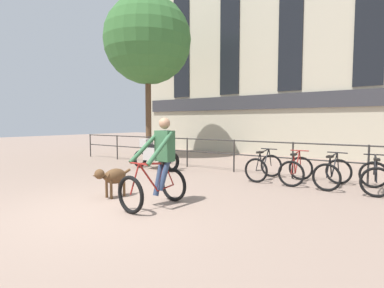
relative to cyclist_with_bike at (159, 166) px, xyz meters
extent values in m
plane|color=gray|center=(-0.62, -0.88, -0.76)|extent=(60.00, 60.00, 0.00)
cylinder|color=#2D2B28|center=(-8.12, 4.32, -0.24)|extent=(0.05, 0.05, 1.05)
cylinder|color=#2D2B28|center=(-6.24, 4.32, -0.24)|extent=(0.05, 0.05, 1.05)
cylinder|color=#2D2B28|center=(-4.37, 4.32, -0.24)|extent=(0.05, 0.05, 1.05)
cylinder|color=#2D2B28|center=(-2.49, 4.32, -0.24)|extent=(0.05, 0.05, 1.05)
cylinder|color=#2D2B28|center=(-0.62, 4.32, -0.24)|extent=(0.05, 0.05, 1.05)
cylinder|color=#2D2B28|center=(1.26, 4.32, -0.24)|extent=(0.05, 0.05, 1.05)
cylinder|color=#2D2B28|center=(3.13, 4.32, -0.24)|extent=(0.05, 0.05, 1.05)
cylinder|color=#2D2B28|center=(-0.62, 4.32, 0.26)|extent=(15.00, 0.04, 0.04)
cylinder|color=#2D2B28|center=(-0.62, 4.32, -0.19)|extent=(15.00, 0.04, 0.04)
cube|color=#BCB299|center=(-0.62, 10.12, 4.91)|extent=(18.00, 0.60, 11.34)
cube|color=#333338|center=(-0.62, 9.76, 1.84)|extent=(17.10, 0.12, 0.70)
cube|color=black|center=(-6.92, 9.79, 5.48)|extent=(1.10, 0.06, 6.35)
cube|color=black|center=(-3.77, 9.79, 5.48)|extent=(1.10, 0.06, 6.35)
cube|color=black|center=(-0.62, 9.79, 5.48)|extent=(1.10, 0.06, 6.35)
cube|color=black|center=(2.53, 9.79, 5.48)|extent=(1.10, 0.06, 6.35)
torus|color=black|center=(-0.05, -0.69, -0.42)|extent=(0.68, 0.12, 0.68)
torus|color=black|center=(0.03, 0.41, -0.42)|extent=(0.68, 0.12, 0.68)
cylinder|color=maroon|center=(-0.02, -0.26, -0.19)|extent=(0.07, 0.49, 0.60)
cylinder|color=maroon|center=(0.01, 0.07, -0.22)|extent=(0.05, 0.23, 0.52)
cylinder|color=maroon|center=(-0.01, -0.16, 0.07)|extent=(0.08, 0.66, 0.10)
cylinder|color=maroon|center=(0.01, 0.19, -0.45)|extent=(0.06, 0.44, 0.08)
cylinder|color=maroon|center=(0.02, 0.29, -0.19)|extent=(0.04, 0.27, 0.47)
cylinder|color=maroon|center=(-0.04, -0.59, -0.16)|extent=(0.05, 0.23, 0.54)
cylinder|color=maroon|center=(-0.04, -0.49, 0.10)|extent=(0.48, 0.07, 0.03)
cube|color=black|center=(0.01, 0.17, 0.06)|extent=(0.14, 0.25, 0.05)
cube|color=#33603D|center=(0.01, 0.17, 0.39)|extent=(0.38, 0.25, 0.60)
sphere|color=#A87A5B|center=(0.01, 0.17, 0.83)|extent=(0.22, 0.22, 0.22)
cylinder|color=#33603D|center=(-0.22, -0.14, 0.37)|extent=(0.20, 0.72, 0.60)
cylinder|color=#33603D|center=(0.20, -0.17, 0.37)|extent=(0.09, 0.71, 0.60)
cylinder|color=navy|center=(-0.06, 0.08, -0.25)|extent=(0.12, 0.31, 0.69)
cylinder|color=navy|center=(0.08, 0.07, -0.19)|extent=(0.16, 0.32, 0.58)
ellipsoid|color=brown|center=(-1.21, -0.05, -0.31)|extent=(0.34, 0.53, 0.33)
cylinder|color=brown|center=(-1.23, -0.25, -0.28)|extent=(0.20, 0.20, 0.18)
sphere|color=brown|center=(-1.25, -0.42, -0.22)|extent=(0.21, 0.21, 0.21)
cone|color=brown|center=(-1.26, -0.51, -0.24)|extent=(0.13, 0.14, 0.11)
cylinder|color=brown|center=(-1.17, 0.25, -0.24)|extent=(0.08, 0.18, 0.12)
cylinder|color=brown|center=(-1.31, -0.19, -0.57)|extent=(0.06, 0.06, 0.39)
cylinder|color=brown|center=(-1.14, -0.22, -0.57)|extent=(0.06, 0.06, 0.39)
cylinder|color=brown|center=(-1.27, 0.12, -0.57)|extent=(0.06, 0.06, 0.39)
cylinder|color=brown|center=(-1.10, 0.10, -0.57)|extent=(0.06, 0.06, 0.39)
torus|color=black|center=(-2.29, 3.24, -0.45)|extent=(0.14, 0.62, 0.62)
torus|color=black|center=(-3.82, 3.29, -0.45)|extent=(0.14, 0.62, 0.62)
cube|color=#B7B2AD|center=(-3.05, 3.27, -0.23)|extent=(0.85, 0.42, 0.44)
ellipsoid|color=#B7B2AD|center=(-2.86, 3.26, 0.07)|extent=(0.49, 0.33, 0.24)
cube|color=black|center=(-3.16, 3.27, 0.04)|extent=(0.57, 0.32, 0.10)
cylinder|color=#B2B2B7|center=(-2.48, 3.25, -0.27)|extent=(0.43, 0.07, 0.41)
cube|color=silver|center=(-2.61, 3.25, 0.34)|extent=(0.04, 0.44, 0.50)
cube|color=#B7B2AD|center=(-3.49, 3.28, 0.13)|extent=(0.33, 0.37, 0.28)
torus|color=black|center=(0.67, 4.20, -0.43)|extent=(0.66, 0.07, 0.66)
torus|color=black|center=(0.65, 3.15, -0.43)|extent=(0.66, 0.07, 0.66)
cylinder|color=black|center=(0.66, 3.79, -0.20)|extent=(0.04, 0.47, 0.58)
cylinder|color=black|center=(0.66, 3.47, -0.24)|extent=(0.04, 0.22, 0.51)
cylinder|color=black|center=(0.66, 3.69, 0.05)|extent=(0.05, 0.63, 0.10)
cylinder|color=black|center=(0.65, 3.36, -0.46)|extent=(0.03, 0.42, 0.07)
cylinder|color=black|center=(0.65, 3.26, -0.21)|extent=(0.03, 0.25, 0.46)
cylinder|color=black|center=(0.67, 4.10, -0.18)|extent=(0.03, 0.21, 0.52)
cylinder|color=black|center=(0.67, 4.01, 0.08)|extent=(0.48, 0.04, 0.03)
cube|color=black|center=(0.65, 3.38, 0.03)|extent=(0.12, 0.24, 0.05)
torus|color=black|center=(1.52, 4.20, -0.43)|extent=(0.66, 0.10, 0.66)
torus|color=black|center=(1.58, 3.15, -0.43)|extent=(0.66, 0.10, 0.66)
cylinder|color=maroon|center=(1.54, 3.79, -0.20)|extent=(0.06, 0.47, 0.58)
cylinder|color=maroon|center=(1.56, 3.47, -0.24)|extent=(0.04, 0.22, 0.51)
cylinder|color=maroon|center=(1.55, 3.69, 0.05)|extent=(0.07, 0.63, 0.10)
cylinder|color=maroon|center=(1.57, 3.36, -0.46)|extent=(0.05, 0.42, 0.07)
cylinder|color=maroon|center=(1.57, 3.26, -0.21)|extent=(0.04, 0.25, 0.46)
cylinder|color=maroon|center=(1.53, 4.10, -0.18)|extent=(0.04, 0.21, 0.52)
cylinder|color=maroon|center=(1.53, 4.01, 0.08)|extent=(0.48, 0.05, 0.03)
cube|color=black|center=(1.56, 3.38, 0.03)|extent=(0.13, 0.25, 0.05)
torus|color=black|center=(2.48, 4.19, -0.43)|extent=(0.66, 0.11, 0.66)
torus|color=black|center=(2.40, 3.15, -0.43)|extent=(0.66, 0.11, 0.66)
cylinder|color=black|center=(2.45, 3.79, -0.20)|extent=(0.07, 0.47, 0.58)
cylinder|color=black|center=(2.42, 3.47, -0.24)|extent=(0.05, 0.22, 0.51)
cylinder|color=black|center=(2.44, 3.69, 0.05)|extent=(0.08, 0.63, 0.10)
cylinder|color=black|center=(2.41, 3.36, -0.46)|extent=(0.06, 0.42, 0.07)
cylinder|color=black|center=(2.41, 3.26, -0.21)|extent=(0.04, 0.25, 0.46)
cylinder|color=black|center=(2.47, 4.10, -0.18)|extent=(0.04, 0.21, 0.52)
cylinder|color=black|center=(2.47, 4.01, 0.08)|extent=(0.48, 0.07, 0.03)
cube|color=black|center=(2.41, 3.38, 0.03)|extent=(0.14, 0.25, 0.05)
torus|color=black|center=(3.26, 4.19, -0.43)|extent=(0.66, 0.14, 0.66)
torus|color=black|center=(3.39, 3.15, -0.43)|extent=(0.66, 0.14, 0.66)
cylinder|color=black|center=(3.31, 3.79, -0.20)|extent=(0.09, 0.47, 0.58)
cylinder|color=black|center=(3.35, 3.47, -0.24)|extent=(0.06, 0.22, 0.51)
cylinder|color=black|center=(3.33, 3.69, 0.05)|extent=(0.11, 0.63, 0.10)
cylinder|color=black|center=(3.37, 3.36, -0.46)|extent=(0.08, 0.42, 0.07)
cylinder|color=black|center=(3.38, 3.27, -0.21)|extent=(0.05, 0.25, 0.46)
cylinder|color=black|center=(3.27, 4.10, -0.18)|extent=(0.05, 0.21, 0.52)
cylinder|color=black|center=(3.29, 4.00, 0.08)|extent=(0.48, 0.09, 0.03)
cube|color=black|center=(3.36, 3.38, 0.03)|extent=(0.15, 0.25, 0.05)
cylinder|color=brown|center=(-5.73, 5.74, 1.34)|extent=(0.26, 0.26, 4.20)
sphere|color=#386B33|center=(-5.73, 5.74, 4.51)|extent=(3.90, 3.90, 3.90)
camera|label=1|loc=(3.83, -4.28, 0.85)|focal=28.00mm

